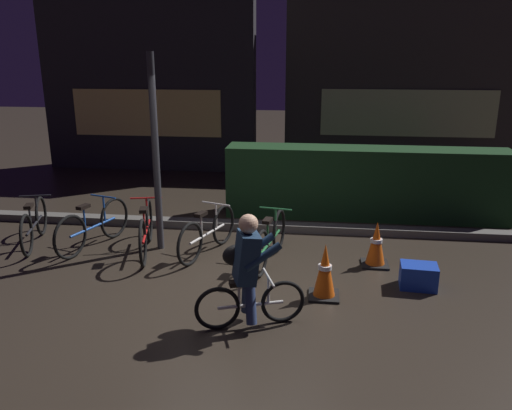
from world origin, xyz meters
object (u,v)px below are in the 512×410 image
parked_bike_center_right (208,233)px  parked_bike_right_mid (271,240)px  street_post (156,155)px  blue_crate (418,276)px  parked_bike_left_mid (93,226)px  traffic_cone_far (376,244)px  parked_bike_leftmost (34,224)px  cyclist (247,270)px  parked_bike_center_left (146,230)px  traffic_cone_near (325,272)px

parked_bike_center_right → parked_bike_right_mid: 0.95m
street_post → blue_crate: size_ratio=6.38×
parked_bike_right_mid → blue_crate: (1.88, -0.55, -0.18)m
street_post → parked_bike_left_mid: bearing=-174.7°
parked_bike_center_right → traffic_cone_far: (2.35, -0.12, -0.02)m
parked_bike_leftmost → parked_bike_center_right: 2.66m
street_post → cyclist: 2.71m
blue_crate → cyclist: bearing=-149.5°
street_post → traffic_cone_far: 3.30m
parked_bike_center_left → cyclist: 2.56m
traffic_cone_far → parked_bike_left_mid: bearing=177.6°
traffic_cone_near → blue_crate: traffic_cone_near is taller
parked_bike_center_left → traffic_cone_far: (3.24, -0.06, -0.04)m
street_post → parked_bike_leftmost: (-1.91, -0.09, -1.08)m
traffic_cone_near → traffic_cone_far: 1.25m
traffic_cone_near → traffic_cone_far: traffic_cone_near is taller
parked_bike_center_left → traffic_cone_far: size_ratio=2.58×
street_post → parked_bike_center_right: 1.32m
parked_bike_center_right → street_post: bearing=98.8°
parked_bike_center_right → parked_bike_right_mid: (0.93, -0.21, 0.01)m
parked_bike_leftmost → parked_bike_left_mid: parked_bike_left_mid is taller
parked_bike_leftmost → parked_bike_left_mid: size_ratio=0.97×
parked_bike_center_left → parked_bike_left_mid: bearing=69.2°
traffic_cone_far → parked_bike_center_right: bearing=177.0°
traffic_cone_far → blue_crate: bearing=-54.4°
parked_bike_right_mid → parked_bike_leftmost: bearing=95.6°
blue_crate → cyclist: size_ratio=0.35×
blue_crate → parked_bike_leftmost: bearing=171.6°
parked_bike_center_right → parked_bike_left_mid: bearing=107.8°
street_post → parked_bike_right_mid: bearing=-11.8°
parked_bike_right_mid → parked_bike_center_left: bearing=95.0°
parked_bike_left_mid → cyclist: bearing=-110.3°
parked_bike_right_mid → blue_crate: parked_bike_right_mid is taller
parked_bike_left_mid → cyclist: 3.25m
street_post → parked_bike_center_left: street_post is taller
parked_bike_left_mid → blue_crate: 4.61m
parked_bike_left_mid → parked_bike_center_right: bearing=-74.5°
parked_bike_leftmost → cyclist: bearing=-136.1°
cyclist → street_post: bearing=108.2°
parked_bike_right_mid → traffic_cone_far: 1.43m
blue_crate → street_post: bearing=165.8°
traffic_cone_near → street_post: bearing=151.6°
parked_bike_center_left → parked_bike_right_mid: (1.81, -0.15, -0.02)m
parked_bike_center_right → cyclist: size_ratio=1.16×
traffic_cone_far → cyclist: size_ratio=0.50×
parked_bike_left_mid → street_post: bearing=-67.6°
parked_bike_center_right → parked_bike_right_mid: size_ratio=0.94×
parked_bike_right_mid → traffic_cone_near: parked_bike_right_mid is taller
parked_bike_center_left → parked_bike_center_right: bearing=-99.6°
parked_bike_right_mid → parked_bike_left_mid: bearing=94.2°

